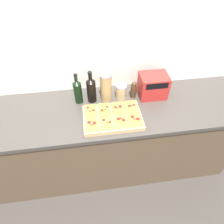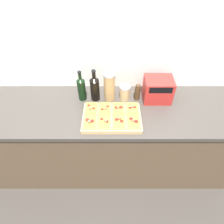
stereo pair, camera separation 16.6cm
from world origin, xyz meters
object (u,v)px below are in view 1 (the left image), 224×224
Objects in this scene: cutting_board at (113,118)px; pepper_mill at (134,90)px; wine_bottle at (91,90)px; grain_jar_tall at (106,87)px; olive_oil_bottle at (78,91)px; toaster_oven at (153,86)px; grain_jar_short at (121,92)px.

pepper_mill is (0.23, 0.27, 0.06)m from cutting_board.
wine_bottle is 1.10× the size of grain_jar_tall.
grain_jar_tall is (0.25, -0.00, 0.02)m from olive_oil_bottle.
cutting_board is 0.32m from wine_bottle.
toaster_oven is at bearing -0.27° from pepper_mill.
grain_jar_tall reaches higher than toaster_oven.
grain_jar_tall is at bearing -180.00° from pepper_mill.
olive_oil_bottle reaches higher than toaster_oven.
grain_jar_short is at bearing 179.84° from toaster_oven.
grain_jar_tall is 1.66× the size of pepper_mill.
grain_jar_short is at bearing 66.09° from cutting_board.
grain_jar_short is (0.12, 0.27, 0.05)m from cutting_board.
cutting_board is at bearing -85.53° from grain_jar_tall.
wine_bottle is at bearing -0.00° from olive_oil_bottle.
grain_jar_tall reaches higher than grain_jar_short.
pepper_mill is (0.25, 0.00, -0.06)m from grain_jar_tall.
wine_bottle is 0.27m from grain_jar_short.
wine_bottle is (0.12, -0.00, 0.00)m from olive_oil_bottle.
grain_jar_tall is at bearing 94.47° from cutting_board.
grain_jar_short is (0.14, 0.00, -0.07)m from grain_jar_tall.
toaster_oven is (0.43, -0.00, -0.03)m from grain_jar_tall.
olive_oil_bottle is 1.06× the size of grain_jar_tall.
olive_oil_bottle is at bearing 180.00° from grain_jar_tall.
toaster_oven is at bearing -0.07° from olive_oil_bottle.
grain_jar_short reaches higher than cutting_board.
cutting_board is at bearing -147.39° from toaster_oven.
grain_jar_short is 0.12m from pepper_mill.
pepper_mill reaches higher than cutting_board.
wine_bottle is 2.16× the size of grain_jar_short.
olive_oil_bottle is at bearing 179.93° from toaster_oven.
toaster_oven is (0.68, -0.00, -0.01)m from olive_oil_bottle.
wine_bottle reaches higher than grain_jar_tall.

